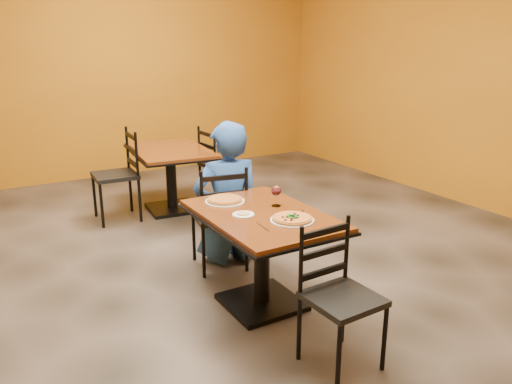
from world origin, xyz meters
TOP-DOWN VIEW (x-y plane):
  - floor at (0.00, 0.00)m, footprint 7.00×8.00m
  - wall_back at (0.00, 4.00)m, footprint 7.00×0.01m
  - wall_right at (3.50, 0.00)m, footprint 0.01×8.00m
  - table_main at (0.00, -0.50)m, footprint 0.83×1.23m
  - table_second at (0.26, 2.01)m, footprint 0.96×1.33m
  - chair_main_near at (0.04, -1.40)m, footprint 0.43×0.43m
  - chair_main_far at (0.04, 0.31)m, footprint 0.50×0.50m
  - chair_second_left at (-0.41, 2.01)m, footprint 0.48×0.48m
  - chair_second_right at (0.92, 2.01)m, footprint 0.46×0.46m
  - diner at (0.18, 0.40)m, footprint 0.70×0.52m
  - plate_main at (0.10, -0.75)m, footprint 0.31×0.31m
  - pizza_main at (0.10, -0.75)m, footprint 0.28×0.28m
  - plate_far at (-0.11, -0.12)m, footprint 0.31×0.31m
  - pizza_far at (-0.11, -0.12)m, footprint 0.28×0.28m
  - side_plate at (-0.14, -0.47)m, footprint 0.16×0.16m
  - dip at (-0.14, -0.47)m, footprint 0.09×0.09m
  - wine_glass at (0.18, -0.41)m, footprint 0.08×0.08m
  - fork at (-0.15, -0.75)m, footprint 0.03×0.19m
  - knife at (0.24, -0.69)m, footprint 0.11×0.19m

SIDE VIEW (x-z plane):
  - floor at x=0.00m, z-range -0.01..0.01m
  - chair_main_near at x=0.04m, z-range 0.00..0.91m
  - chair_main_far at x=0.04m, z-range 0.00..0.95m
  - chair_second_right at x=0.92m, z-range 0.00..0.95m
  - chair_second_left at x=-0.41m, z-range 0.00..1.02m
  - table_main at x=0.00m, z-range 0.18..0.93m
  - table_second at x=0.26m, z-range 0.18..0.93m
  - diner at x=0.18m, z-range 0.00..1.30m
  - fork at x=-0.15m, z-range 0.75..0.75m
  - knife at x=0.24m, z-range 0.75..0.75m
  - plate_main at x=0.10m, z-range 0.75..0.76m
  - plate_far at x=-0.11m, z-range 0.75..0.76m
  - side_plate at x=-0.14m, z-range 0.75..0.76m
  - dip at x=-0.14m, z-range 0.76..0.77m
  - pizza_main at x=0.10m, z-range 0.76..0.78m
  - pizza_far at x=-0.11m, z-range 0.76..0.78m
  - wine_glass at x=0.18m, z-range 0.75..0.93m
  - wall_back at x=0.00m, z-range 0.00..3.00m
  - wall_right at x=3.50m, z-range 0.00..3.00m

